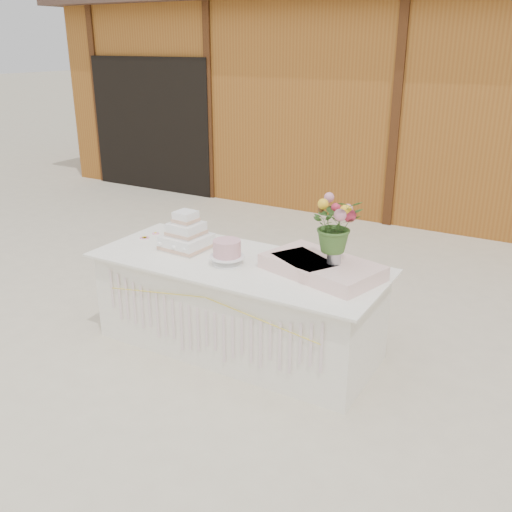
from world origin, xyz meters
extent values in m
plane|color=beige|center=(0.00, 0.00, 0.00)|extent=(80.00, 80.00, 0.00)
cube|color=brown|center=(0.00, 6.00, 1.50)|extent=(12.00, 4.00, 3.00)
cube|color=black|center=(-4.20, 3.98, 1.10)|extent=(2.40, 0.08, 2.20)
cube|color=white|center=(0.00, 0.00, 0.38)|extent=(2.28, 0.88, 0.75)
cube|color=white|center=(0.00, 0.00, 0.76)|extent=(2.40, 1.00, 0.02)
cube|color=white|center=(-0.53, 0.05, 0.83)|extent=(0.37, 0.37, 0.12)
cube|color=#DCA98B|center=(-0.53, 0.05, 0.79)|extent=(0.39, 0.39, 0.03)
cube|color=white|center=(-0.53, 0.05, 0.94)|extent=(0.27, 0.27, 0.11)
cube|color=#DCA98B|center=(-0.53, 0.05, 0.91)|extent=(0.28, 0.28, 0.03)
cube|color=white|center=(-0.53, 0.05, 1.05)|extent=(0.17, 0.17, 0.10)
cube|color=#DCA98B|center=(-0.53, 0.05, 1.02)|extent=(0.19, 0.19, 0.03)
cylinder|color=white|center=(-0.04, -0.09, 0.78)|extent=(0.24, 0.24, 0.01)
cylinder|color=white|center=(-0.04, -0.09, 0.81)|extent=(0.07, 0.07, 0.04)
cylinder|color=white|center=(-0.04, -0.09, 0.84)|extent=(0.28, 0.28, 0.01)
cylinder|color=#EAA9B0|center=(-0.04, -0.09, 0.91)|extent=(0.22, 0.22, 0.13)
cube|color=beige|center=(0.69, 0.10, 0.83)|extent=(0.98, 0.72, 0.11)
cylinder|color=#AAAAAF|center=(0.79, 0.09, 0.95)|extent=(0.11, 0.11, 0.14)
imported|color=#3D6428|center=(0.79, 0.09, 1.23)|extent=(0.49, 0.48, 0.41)
camera|label=1|loc=(2.27, -3.60, 2.42)|focal=40.00mm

